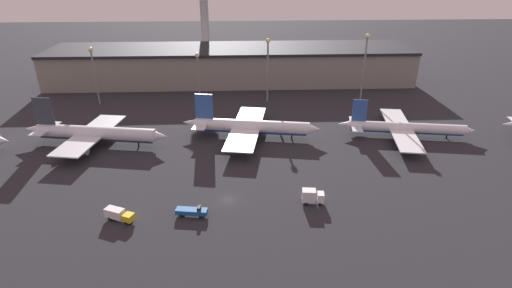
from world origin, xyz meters
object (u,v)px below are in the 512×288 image
at_px(airplane_1, 95,133).
at_px(service_vehicle_3, 312,196).
at_px(airplane_2, 250,127).
at_px(control_tower, 204,7).
at_px(airplane_3, 404,128).
at_px(service_vehicle_2, 192,211).
at_px(service_vehicle_4, 119,214).

relative_size(airplane_1, service_vehicle_3, 8.56).
bearing_deg(airplane_2, control_tower, 110.76).
bearing_deg(airplane_3, service_vehicle_2, -137.96).
distance_m(airplane_1, control_tower, 115.51).
bearing_deg(service_vehicle_2, service_vehicle_3, 16.19).
bearing_deg(service_vehicle_2, control_tower, 100.77).
bearing_deg(airplane_3, control_tower, 133.01).
bearing_deg(service_vehicle_2, airplane_3, 40.88).
bearing_deg(service_vehicle_2, airplane_1, 138.63).
relative_size(airplane_3, service_vehicle_2, 5.92).
distance_m(service_vehicle_2, service_vehicle_4, 16.18).
bearing_deg(airplane_1, control_tower, 85.36).
bearing_deg(airplane_1, airplane_2, 13.56).
relative_size(airplane_3, service_vehicle_4, 6.13).
xyz_separation_m(airplane_2, airplane_3, (50.27, -1.83, -0.68)).
bearing_deg(airplane_2, service_vehicle_2, -99.27).
relative_size(airplane_3, service_vehicle_3, 8.03).
bearing_deg(control_tower, service_vehicle_4, -93.66).
distance_m(airplane_2, service_vehicle_3, 41.75).
xyz_separation_m(airplane_1, service_vehicle_4, (17.76, -40.78, -2.17)).
height_order(service_vehicle_2, service_vehicle_3, service_vehicle_3).
bearing_deg(service_vehicle_4, airplane_2, 79.05).
xyz_separation_m(airplane_2, service_vehicle_3, (13.42, -39.49, -1.68)).
xyz_separation_m(service_vehicle_3, service_vehicle_4, (-44.25, -4.81, -0.38)).
bearing_deg(airplane_1, service_vehicle_3, -20.71).
height_order(airplane_1, service_vehicle_4, airplane_1).
bearing_deg(service_vehicle_2, airplane_2, 79.58).
xyz_separation_m(airplane_3, service_vehicle_3, (-36.85, -37.66, -1.01)).
height_order(airplane_2, service_vehicle_3, airplane_2).
height_order(service_vehicle_3, service_vehicle_4, service_vehicle_3).
bearing_deg(airplane_1, airplane_3, 10.40).
bearing_deg(service_vehicle_3, airplane_1, 156.68).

